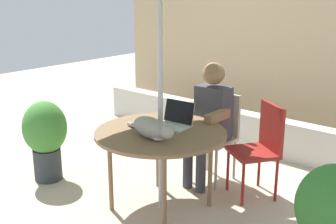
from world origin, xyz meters
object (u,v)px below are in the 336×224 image
Objects in this scene: potted_plant_near_fence at (45,135)px; cat at (152,128)px; laptop at (176,119)px; potted_plant_by_chair at (333,222)px; person_seated at (209,117)px; chair_occupied at (217,129)px; chair_empty at (261,143)px; patio_table at (161,137)px.

cat is at bearing 5.09° from potted_plant_near_fence.
potted_plant_by_chair is (1.58, -0.36, -0.28)m from laptop.
potted_plant_by_chair is at bearing -29.12° from person_seated.
cat is (0.07, -1.06, 0.29)m from chair_occupied.
potted_plant_near_fence is at bearing -174.91° from cat.
chair_occupied and chair_empty have the same top height.
laptop is 0.38× the size of potted_plant_near_fence.
potted_plant_by_chair is (1.57, -0.15, -0.16)m from patio_table.
chair_empty reaches higher than patio_table.
chair_empty is 1.07× the size of potted_plant_near_fence.
potted_plant_near_fence is (-1.31, -1.03, -0.21)m from person_seated.
potted_plant_near_fence is (-1.37, -0.12, -0.33)m from cat.
laptop is (-0.00, 0.21, 0.12)m from patio_table.
chair_occupied is 1.88m from potted_plant_by_chair.
patio_table is 0.92× the size of person_seated.
chair_occupied and potted_plant_by_chair have the same top height.
cat reaches higher than chair_empty.
patio_table is at bearing 12.99° from potted_plant_near_fence.
chair_empty is 2.83× the size of laptop.
laptop is at bearing 100.01° from cat.
patio_table is 1.36m from potted_plant_near_fence.
person_seated is 1.81m from potted_plant_by_chair.
laptop is at bearing -90.31° from chair_occupied.
chair_empty and potted_plant_by_chair have the same top height.
laptop is (-0.55, -0.60, 0.27)m from chair_empty.
person_seated reaches higher than potted_plant_by_chair.
person_seated is at bearing 89.59° from laptop.
chair_occupied is 1.07× the size of potted_plant_near_fence.
person_seated reaches higher than patio_table.
patio_table is 1.80× the size of cat.
person_seated reaches higher than cat.
patio_table is 0.90m from chair_occupied.
chair_empty is 1.00× the size of potted_plant_by_chair.
chair_empty is 2.17m from potted_plant_near_fence.
cat is 0.71× the size of potted_plant_by_chair.
cat is at bearing -115.70° from chair_empty.
patio_table is at bearing -123.70° from chair_empty.
cat is at bearing -86.47° from chair_occupied.
potted_plant_by_chair is at bearing -5.51° from patio_table.
person_seated is at bearing -170.34° from chair_empty.
patio_table is 1.27× the size of chair_empty.
person_seated is at bearing -90.00° from chair_occupied.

